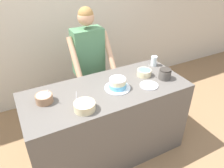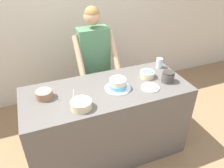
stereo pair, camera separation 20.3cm
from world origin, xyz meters
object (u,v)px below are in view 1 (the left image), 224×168
frosting_bowl_white (85,106)px  drinking_glass (154,61)px  frosting_bowl_pink (44,98)px  ceramic_plate (149,85)px  cake (118,84)px  person_baker (89,59)px  frosting_bowl_blue (144,72)px  stoneware_jar (165,74)px

frosting_bowl_white → drinking_glass: (1.13, 0.44, 0.02)m
frosting_bowl_pink → ceramic_plate: 1.11m
cake → ceramic_plate: 0.36m
person_baker → frosting_bowl_blue: (0.45, -0.62, -0.02)m
person_baker → drinking_glass: 0.85m
frosting_bowl_blue → drinking_glass: frosting_bowl_blue is taller
frosting_bowl_pink → drinking_glass: 1.44m
person_baker → frosting_bowl_pink: 0.94m
frosting_bowl_blue → frosting_bowl_white: 0.92m
frosting_bowl_blue → frosting_bowl_white: bearing=-161.8°
frosting_bowl_blue → stoneware_jar: size_ratio=1.21×
frosting_bowl_pink → drinking_glass: size_ratio=1.34×
frosting_bowl_pink → person_baker: bearing=40.1°
drinking_glass → ceramic_plate: size_ratio=0.63×
cake → ceramic_plate: size_ratio=1.40×
frosting_bowl_blue → stoneware_jar: (0.17, -0.17, 0.02)m
frosting_bowl_white → stoneware_jar: bearing=6.2°
frosting_bowl_blue → frosting_bowl_white: size_ratio=0.84×
ceramic_plate → cake: bearing=160.5°
frosting_bowl_blue → ceramic_plate: bearing=-111.1°
frosting_bowl_pink → ceramic_plate: size_ratio=0.84×
frosting_bowl_blue → frosting_bowl_pink: (-1.17, 0.01, 0.01)m
frosting_bowl_white → drinking_glass: bearing=21.5°
cake → frosting_bowl_white: bearing=-157.9°
person_baker → drinking_glass: person_baker is taller
frosting_bowl_pink → frosting_bowl_blue: bearing=-0.6°
cake → drinking_glass: (0.68, 0.26, 0.01)m
cake → stoneware_jar: size_ratio=2.02×
frosting_bowl_white → drinking_glass: frosting_bowl_white is taller
drinking_glass → stoneware_jar: (-0.09, -0.33, -0.00)m
person_baker → frosting_bowl_pink: (-0.72, -0.61, -0.01)m
person_baker → cake: 0.72m
frosting_bowl_blue → drinking_glass: bearing=31.3°
stoneware_jar → frosting_bowl_pink: bearing=172.1°
frosting_bowl_pink → stoneware_jar: bearing=-7.9°
drinking_glass → ceramic_plate: (-0.34, -0.38, -0.06)m
cake → ceramic_plate: cake is taller
person_baker → drinking_glass: (0.71, -0.46, 0.01)m
ceramic_plate → stoneware_jar: bearing=10.8°
stoneware_jar → person_baker: bearing=128.0°
cake → frosting_bowl_blue: 0.43m
person_baker → frosting_bowl_blue: bearing=-53.9°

